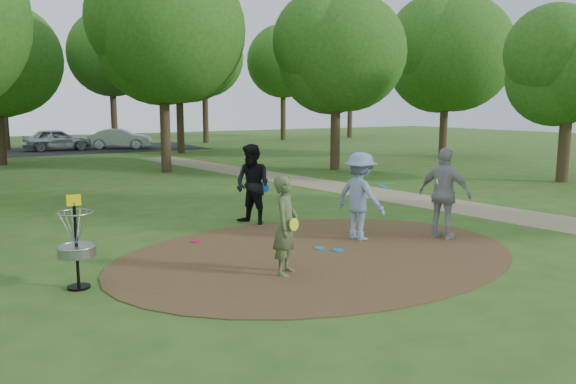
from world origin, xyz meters
TOP-DOWN VIEW (x-y plane):
  - ground at (0.00, 0.00)m, footprint 100.00×100.00m
  - dirt_clearing at (0.00, 0.00)m, footprint 8.40×8.40m
  - footpath at (6.50, 2.00)m, footprint 7.55×39.89m
  - parking_lot at (2.00, 30.00)m, footprint 14.00×8.00m
  - player_observer_with_disc at (-1.23, -0.78)m, footprint 0.75×0.74m
  - player_throwing_with_disc at (1.48, 0.60)m, footprint 1.32×1.37m
  - player_walking_with_disc at (0.21, 3.25)m, footprint 1.07×1.18m
  - player_waiting_with_disc at (3.10, -0.31)m, footprint 0.86×1.28m
  - disc_ground_cyan at (0.25, 0.34)m, footprint 0.22×0.22m
  - disc_ground_blue at (0.47, 0.00)m, footprint 0.22×0.22m
  - disc_ground_red at (-1.73, 2.17)m, footprint 0.22×0.22m
  - car_left at (-0.18, 30.17)m, footprint 4.15×1.69m
  - car_right at (3.73, 29.52)m, footprint 4.32×2.98m
  - disc_golf_basket at (-4.50, 0.30)m, footprint 0.63×0.63m
  - tree_ring at (2.10, 10.95)m, footprint 37.56×45.56m

SIDE VIEW (x-z plane):
  - ground at x=0.00m, z-range 0.00..0.00m
  - parking_lot at x=2.00m, z-range 0.00..0.01m
  - footpath at x=6.50m, z-range 0.00..0.01m
  - dirt_clearing at x=0.00m, z-range 0.00..0.02m
  - disc_ground_cyan at x=0.25m, z-range 0.02..0.04m
  - disc_ground_blue at x=0.47m, z-range 0.02..0.04m
  - disc_ground_red at x=-1.73m, z-range 0.02..0.04m
  - car_right at x=3.73m, z-range 0.00..1.35m
  - car_left at x=-0.18m, z-range 0.00..1.41m
  - disc_golf_basket at x=-4.50m, z-range 0.10..1.64m
  - player_observer_with_disc at x=-1.23m, z-range 0.00..1.75m
  - player_throwing_with_disc at x=1.48m, z-range 0.00..1.93m
  - player_walking_with_disc at x=0.21m, z-range 0.00..1.99m
  - player_waiting_with_disc at x=3.10m, z-range 0.00..2.03m
  - tree_ring at x=2.10m, z-range 0.58..10.17m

